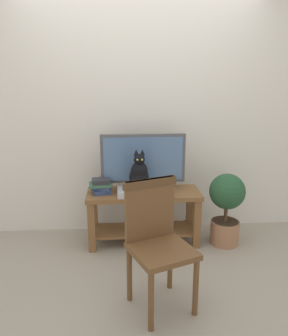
% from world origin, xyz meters
% --- Properties ---
extents(ground_plane, '(12.00, 12.00, 0.00)m').
position_xyz_m(ground_plane, '(0.00, 0.00, 0.00)').
color(ground_plane, gray).
extents(back_wall, '(7.00, 0.12, 2.80)m').
position_xyz_m(back_wall, '(0.00, 0.88, 1.40)').
color(back_wall, silver).
rests_on(back_wall, ground).
extents(tv_stand, '(1.13, 0.42, 0.55)m').
position_xyz_m(tv_stand, '(0.03, 0.46, 0.37)').
color(tv_stand, brown).
rests_on(tv_stand, ground).
extents(tv, '(0.84, 0.20, 0.57)m').
position_xyz_m(tv, '(0.03, 0.53, 0.85)').
color(tv, '#4C4C51').
rests_on(tv, tv_stand).
extents(media_box, '(0.42, 0.28, 0.06)m').
position_xyz_m(media_box, '(-0.02, 0.39, 0.58)').
color(media_box, '#BCBCC1').
rests_on(media_box, tv_stand).
extents(cat, '(0.19, 0.31, 0.40)m').
position_xyz_m(cat, '(-0.02, 0.38, 0.75)').
color(cat, black).
rests_on(cat, media_box).
extents(wooden_chair, '(0.54, 0.54, 0.94)m').
position_xyz_m(wooden_chair, '(0.05, -0.50, 0.54)').
color(wooden_chair, brown).
rests_on(wooden_chair, ground).
extents(book_stack, '(0.23, 0.21, 0.15)m').
position_xyz_m(book_stack, '(-0.39, 0.45, 0.62)').
color(book_stack, '#33477A').
rests_on(book_stack, tv_stand).
extents(potted_plant, '(0.36, 0.36, 0.74)m').
position_xyz_m(potted_plant, '(0.85, 0.36, 0.42)').
color(potted_plant, '#9E6B4C').
rests_on(potted_plant, ground).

